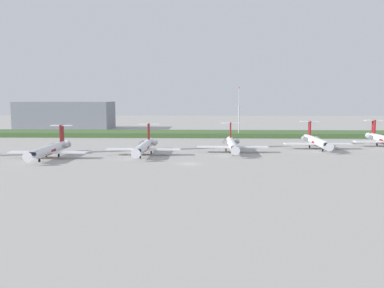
# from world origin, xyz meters

# --- Properties ---
(ground_plane) EXTENTS (500.00, 500.00, 0.00)m
(ground_plane) POSITION_xyz_m (0.00, 30.00, 0.00)
(ground_plane) COLOR #9E9B96
(grass_berm) EXTENTS (320.00, 20.00, 2.07)m
(grass_berm) POSITION_xyz_m (0.00, 78.59, 1.03)
(grass_berm) COLOR #426033
(grass_berm) RESTS_ON ground
(regional_jet_second) EXTENTS (22.81, 31.00, 9.00)m
(regional_jet_second) POSITION_xyz_m (-41.60, 9.77, 2.54)
(regional_jet_second) COLOR silver
(regional_jet_second) RESTS_ON ground
(regional_jet_third) EXTENTS (22.81, 31.00, 9.00)m
(regional_jet_third) POSITION_xyz_m (-14.78, 17.50, 2.54)
(regional_jet_third) COLOR silver
(regional_jet_third) RESTS_ON ground
(regional_jet_fourth) EXTENTS (22.81, 31.00, 9.00)m
(regional_jet_fourth) POSITION_xyz_m (12.95, 24.52, 2.54)
(regional_jet_fourth) COLOR silver
(regional_jet_fourth) RESTS_ON ground
(regional_jet_fifth) EXTENTS (22.81, 31.00, 9.00)m
(regional_jet_fifth) POSITION_xyz_m (42.78, 34.50, 2.54)
(regional_jet_fifth) COLOR silver
(regional_jet_fifth) RESTS_ON ground
(antenna_mast) EXTENTS (4.40, 0.50, 21.95)m
(antenna_mast) POSITION_xyz_m (18.57, 71.13, 9.13)
(antenna_mast) COLOR #B2B2B7
(antenna_mast) RESTS_ON ground
(distant_hangar) EXTENTS (50.98, 21.78, 15.06)m
(distant_hangar) POSITION_xyz_m (-73.62, 117.05, 7.53)
(distant_hangar) COLOR gray
(distant_hangar) RESTS_ON ground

